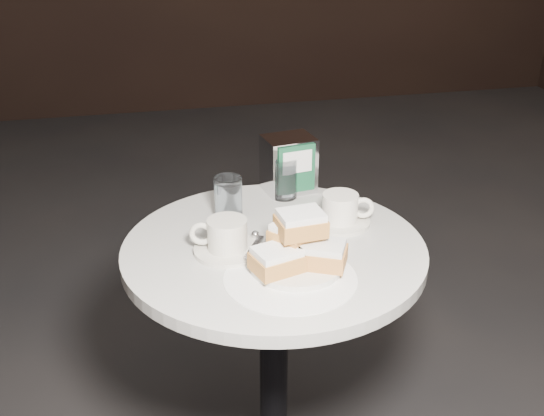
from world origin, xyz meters
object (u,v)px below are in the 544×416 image
at_px(water_glass_left, 228,199).
at_px(beignet_plate, 298,249).
at_px(cafe_table, 274,317).
at_px(water_glass_right, 284,178).
at_px(coffee_cup_right, 341,211).
at_px(napkin_dispenser, 289,164).
at_px(coffee_cup_left, 227,238).

bearing_deg(water_glass_left, beignet_plate, -68.59).
xyz_separation_m(cafe_table, water_glass_right, (0.09, 0.25, 0.25)).
relative_size(beignet_plate, coffee_cup_right, 1.20).
height_order(cafe_table, water_glass_left, water_glass_left).
bearing_deg(coffee_cup_right, napkin_dispenser, 124.82).
xyz_separation_m(water_glass_left, water_glass_right, (0.16, 0.10, -0.00)).
height_order(coffee_cup_right, water_glass_left, water_glass_left).
relative_size(water_glass_right, napkin_dispenser, 0.72).
relative_size(coffee_cup_right, water_glass_left, 1.67).
bearing_deg(napkin_dispenser, water_glass_left, -152.61).
height_order(coffee_cup_left, water_glass_right, water_glass_right).
bearing_deg(water_glass_right, beignet_plate, -98.95).
bearing_deg(cafe_table, water_glass_left, 116.64).
distance_m(cafe_table, water_glass_left, 0.31).
height_order(water_glass_left, napkin_dispenser, napkin_dispenser).
bearing_deg(coffee_cup_left, coffee_cup_right, 30.09).
bearing_deg(beignet_plate, water_glass_right, 81.05).
bearing_deg(coffee_cup_right, cafe_table, -142.00).
xyz_separation_m(beignet_plate, coffee_cup_right, (0.15, 0.19, -0.01)).
bearing_deg(beignet_plate, cafe_table, 103.49).
height_order(cafe_table, napkin_dispenser, napkin_dispenser).
bearing_deg(coffee_cup_left, water_glass_right, 68.05).
height_order(coffee_cup_left, coffee_cup_right, coffee_cup_left).
bearing_deg(water_glass_right, napkin_dispenser, 61.43).
bearing_deg(coffee_cup_left, cafe_table, 19.19).
xyz_separation_m(coffee_cup_left, napkin_dispenser, (0.22, 0.30, 0.04)).
xyz_separation_m(coffee_cup_left, water_glass_right, (0.20, 0.26, 0.02)).
relative_size(coffee_cup_left, coffee_cup_right, 1.02).
distance_m(coffee_cup_left, napkin_dispenser, 0.38).
distance_m(cafe_table, water_glass_right, 0.37).
bearing_deg(coffee_cup_right, coffee_cup_left, -148.13).
relative_size(cafe_table, coffee_cup_right, 4.02).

